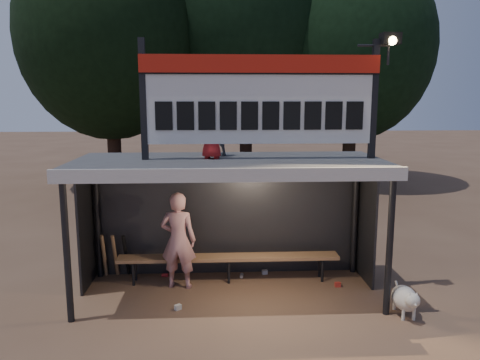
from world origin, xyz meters
name	(u,v)px	position (x,y,z in m)	size (l,w,h in m)	color
ground	(230,293)	(0.00, 0.00, 0.00)	(80.00, 80.00, 0.00)	brown
player	(178,240)	(-0.88, 0.33, 0.85)	(0.62, 0.41, 1.71)	silver
child_a	(214,129)	(-0.24, 0.41, 2.78)	(0.45, 0.35, 0.92)	gray
child_b	(212,133)	(-0.28, 0.07, 2.75)	(0.42, 0.27, 0.85)	#A7191A
dugout_shelter	(229,185)	(0.00, 0.24, 1.85)	(5.10, 2.08, 2.32)	#3C3C3E
scoreboard_assembly	(264,96)	(0.56, -0.01, 3.32)	(4.10, 0.27, 1.99)	black
bench	(229,258)	(0.00, 0.55, 0.43)	(4.00, 0.35, 0.48)	#976C47
tree_left	(109,35)	(-4.00, 10.00, 5.51)	(6.46, 6.46, 9.27)	black
tree_mid	(246,24)	(1.00, 11.50, 6.17)	(7.22, 7.22, 10.36)	black
tree_right	(353,47)	(5.00, 10.50, 5.19)	(6.08, 6.08, 8.72)	black
dog	(406,299)	(2.66, -0.98, 0.28)	(0.36, 0.81, 0.49)	beige
bats	(115,255)	(-2.09, 0.82, 0.43)	(0.48, 0.33, 0.84)	olive
litter	(239,282)	(0.19, 0.38, 0.04)	(3.22, 1.54, 0.08)	#B2291E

